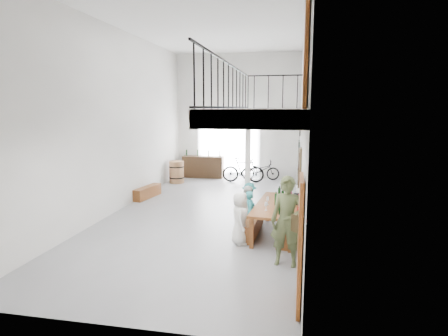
% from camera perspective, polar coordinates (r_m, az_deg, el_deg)
% --- Properties ---
extents(floor, '(12.00, 12.00, 0.00)m').
position_cam_1_polar(floor, '(11.37, -2.71, -6.87)').
color(floor, slate).
rests_on(floor, ground).
extents(room_walls, '(12.00, 12.00, 12.00)m').
position_cam_1_polar(room_walls, '(10.93, -2.86, 11.34)').
color(room_walls, white).
rests_on(room_walls, ground).
extents(gateway_portal, '(2.80, 0.08, 2.80)m').
position_cam_1_polar(gateway_portal, '(16.91, 0.68, 3.28)').
color(gateway_portal, white).
rests_on(gateway_portal, ground).
extents(right_wall_decor, '(0.07, 8.28, 5.07)m').
position_cam_1_polar(right_wall_decor, '(8.86, 11.48, -0.10)').
color(right_wall_decor, '#96471B').
rests_on(right_wall_decor, ground).
extents(balcony, '(1.52, 5.62, 4.00)m').
position_cam_1_polar(balcony, '(7.51, 6.29, 7.75)').
color(balcony, silver).
rests_on(balcony, ground).
extents(tasting_table, '(1.24, 2.59, 0.79)m').
position_cam_1_polar(tasting_table, '(9.40, 8.20, -5.93)').
color(tasting_table, brown).
rests_on(tasting_table, ground).
extents(bench_inner, '(0.37, 1.84, 0.42)m').
position_cam_1_polar(bench_inner, '(9.62, 4.43, -8.60)').
color(bench_inner, brown).
rests_on(bench_inner, ground).
extents(bench_wall, '(0.71, 2.30, 0.53)m').
position_cam_1_polar(bench_wall, '(9.58, 10.39, -8.46)').
color(bench_wall, brown).
rests_on(bench_wall, ground).
extents(tableware, '(0.61, 1.43, 0.35)m').
position_cam_1_polar(tableware, '(9.42, 8.38, -4.48)').
color(tableware, black).
rests_on(tableware, tasting_table).
extents(side_bench, '(0.54, 1.45, 0.40)m').
position_cam_1_polar(side_bench, '(13.47, -11.61, -3.62)').
color(side_bench, brown).
rests_on(side_bench, ground).
extents(oak_barrel, '(0.63, 0.63, 0.92)m').
position_cam_1_polar(oak_barrel, '(15.86, -7.24, -0.61)').
color(oak_barrel, '#986B41').
rests_on(oak_barrel, ground).
extents(serving_counter, '(1.84, 0.53, 0.97)m').
position_cam_1_polar(serving_counter, '(16.98, -3.20, 0.18)').
color(serving_counter, '#3D2A15').
rests_on(serving_counter, ground).
extents(counter_bottles, '(1.60, 0.10, 0.28)m').
position_cam_1_polar(counter_bottles, '(16.93, -3.19, 2.29)').
color(counter_bottles, black).
rests_on(counter_bottles, serving_counter).
extents(guest_left_a, '(0.49, 0.66, 1.23)m').
position_cam_1_polar(guest_left_a, '(8.73, 2.46, -7.64)').
color(guest_left_a, white).
rests_on(guest_left_a, ground).
extents(guest_left_b, '(0.34, 0.45, 1.10)m').
position_cam_1_polar(guest_left_b, '(9.43, 4.04, -6.80)').
color(guest_left_b, teal).
rests_on(guest_left_b, ground).
extents(guest_left_c, '(0.57, 0.65, 1.13)m').
position_cam_1_polar(guest_left_c, '(9.91, 3.72, -5.92)').
color(guest_left_c, white).
rests_on(guest_left_c, ground).
extents(guest_left_d, '(0.56, 0.79, 1.11)m').
position_cam_1_polar(guest_left_d, '(10.39, 3.85, -5.26)').
color(guest_left_d, teal).
rests_on(guest_left_d, ground).
extents(guest_right_a, '(0.30, 0.72, 1.22)m').
position_cam_1_polar(guest_right_a, '(8.91, 11.69, -7.53)').
color(guest_right_a, red).
rests_on(guest_right_a, ground).
extents(guest_right_b, '(0.40, 1.04, 1.10)m').
position_cam_1_polar(guest_right_b, '(9.48, 11.24, -6.88)').
color(guest_right_b, black).
rests_on(guest_right_b, ground).
extents(guest_right_c, '(0.39, 0.58, 1.14)m').
position_cam_1_polar(guest_right_c, '(10.20, 11.63, -5.62)').
color(guest_right_c, white).
rests_on(guest_right_c, ground).
extents(host_standing, '(0.72, 0.52, 1.82)m').
position_cam_1_polar(host_standing, '(7.61, 9.61, -8.02)').
color(host_standing, '#434C2B').
rests_on(host_standing, ground).
extents(potted_plant, '(0.39, 0.35, 0.41)m').
position_cam_1_polar(potted_plant, '(11.85, 9.94, -5.30)').
color(potted_plant, '#184713').
rests_on(potted_plant, ground).
extents(bicycle_near, '(1.72, 0.80, 0.87)m').
position_cam_1_polar(bicycle_near, '(16.44, 5.57, -0.32)').
color(bicycle_near, black).
rests_on(bicycle_near, ground).
extents(bicycle_far, '(1.80, 0.60, 1.06)m').
position_cam_1_polar(bicycle_far, '(15.85, 2.94, -0.29)').
color(bicycle_far, black).
rests_on(bicycle_far, ground).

